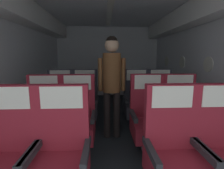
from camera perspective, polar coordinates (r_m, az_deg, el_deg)
The scene contains 15 objects.
ground at distance 3.01m, azimuth -0.08°, elevation -16.51°, with size 3.54×5.99×0.02m, color #23282D.
fuselage_shell at distance 2.98m, azimuth -0.31°, elevation 16.06°, with size 3.42×5.64×2.32m.
seat_a_left_window at distance 1.80m, azimuth -32.59°, elevation -20.75°, with size 0.50×0.51×1.08m.
seat_a_left_aisle at distance 1.63m, azimuth -17.12°, elevation -22.86°, with size 0.50×0.51×1.08m.
seat_a_right_aisle at distance 1.91m, azimuth 34.29°, elevation -19.20°, with size 0.50×0.51×1.08m.
seat_a_right_window at distance 1.68m, azimuth 20.57°, elevation -22.00°, with size 0.50×0.51×1.08m.
seat_b_left_window at distance 2.46m, azimuth -22.64°, elevation -11.67°, with size 0.50×0.51×1.08m.
seat_b_left_aisle at distance 2.36m, azimuth -11.88°, elevation -12.06°, with size 0.50×0.51×1.08m.
seat_b_right_aisle at distance 2.55m, azimuth 22.82°, elevation -10.89°, with size 0.50×0.51×1.08m.
seat_b_right_window at distance 2.41m, azimuth 12.45°, elevation -11.61°, with size 0.50×0.51×1.08m.
seat_c_left_window at distance 3.23m, azimuth -17.65°, elevation -6.26°, with size 0.50×0.51×1.08m.
seat_c_left_aisle at distance 3.15m, azimuth -9.39°, elevation -6.29°, with size 0.50×0.51×1.08m.
seat_c_right_aisle at distance 3.29m, azimuth 16.58°, elevation -5.88°, with size 0.50×0.51×1.08m.
seat_c_right_window at distance 3.18m, azimuth 8.57°, elevation -6.11°, with size 0.50×0.51×1.08m.
flight_attendant at distance 2.57m, azimuth -0.07°, elevation 2.72°, with size 0.43×0.28×1.63m.
Camera 1 is at (-0.12, 0.10, 1.33)m, focal length 26.23 mm.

